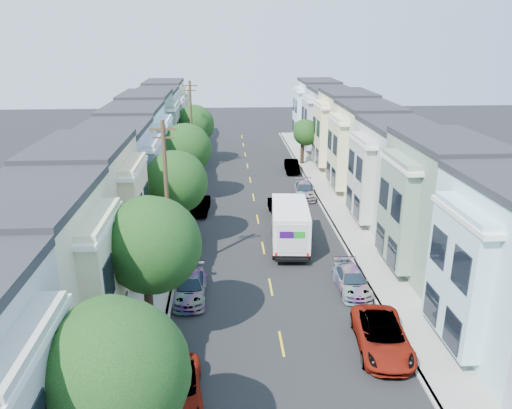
{
  "coord_description": "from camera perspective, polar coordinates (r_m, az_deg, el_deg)",
  "views": [
    {
      "loc": [
        -2.69,
        -27.53,
        14.93
      ],
      "look_at": [
        -0.3,
        9.5,
        2.2
      ],
      "focal_mm": 35.0,
      "sensor_mm": 36.0,
      "label": 1
    }
  ],
  "objects": [
    {
      "name": "curb_left",
      "position": [
        45.17,
        -7.75,
        -0.44
      ],
      "size": [
        0.3,
        70.0,
        0.15
      ],
      "primitive_type": "cube",
      "color": "gray",
      "rests_on": "ground"
    },
    {
      "name": "parked_right_d",
      "position": [
        56.84,
        4.12,
        4.37
      ],
      "size": [
        1.58,
        4.15,
        1.37
      ],
      "primitive_type": "imported",
      "rotation": [
        0.0,
        0.0,
        -0.03
      ],
      "color": "black",
      "rests_on": "ground"
    },
    {
      "name": "tree_a",
      "position": [
        16.94,
        -16.06,
        -18.18
      ],
      "size": [
        4.7,
        4.7,
        7.28
      ],
      "color": "black",
      "rests_on": "ground"
    },
    {
      "name": "parked_right_c",
      "position": [
        48.13,
        5.56,
        1.64
      ],
      "size": [
        2.33,
        4.74,
        1.38
      ],
      "primitive_type": "imported",
      "rotation": [
        0.0,
        0.0,
        -0.09
      ],
      "color": "black",
      "rests_on": "ground"
    },
    {
      "name": "centerline",
      "position": [
        45.15,
        -0.06,
        -0.37
      ],
      "size": [
        0.12,
        70.0,
        0.01
      ],
      "primitive_type": "cube",
      "color": "gold",
      "rests_on": "ground"
    },
    {
      "name": "tree_d",
      "position": [
        46.36,
        -8.12,
        6.28
      ],
      "size": [
        4.7,
        4.7,
        7.29
      ],
      "color": "black",
      "rests_on": "ground"
    },
    {
      "name": "townhouse_row_left",
      "position": [
        45.86,
        -14.11,
        -0.66
      ],
      "size": [
        5.0,
        70.0,
        8.5
      ],
      "primitive_type": "cube",
      "color": "#B9BAB2",
      "rests_on": "ground"
    },
    {
      "name": "parked_left_d",
      "position": [
        43.95,
        -6.37,
        -0.13
      ],
      "size": [
        1.68,
        4.05,
        1.32
      ],
      "primitive_type": "imported",
      "rotation": [
        0.0,
        0.0,
        -0.07
      ],
      "color": "#550919",
      "rests_on": "ground"
    },
    {
      "name": "tree_c",
      "position": [
        36.19,
        -9.27,
        2.5
      ],
      "size": [
        4.56,
        4.56,
        7.14
      ],
      "color": "black",
      "rests_on": "ground"
    },
    {
      "name": "sidewalk_right",
      "position": [
        46.15,
        9.08,
        -0.08
      ],
      "size": [
        2.6,
        70.0,
        0.15
      ],
      "primitive_type": "cube",
      "color": "gray",
      "rests_on": "ground"
    },
    {
      "name": "lead_sedan",
      "position": [
        42.9,
        2.78,
        -0.44
      ],
      "size": [
        1.87,
        4.38,
        1.42
      ],
      "primitive_type": "imported",
      "rotation": [
        0.0,
        0.0,
        0.09
      ],
      "color": "black",
      "rests_on": "ground"
    },
    {
      "name": "parked_right_b",
      "position": [
        31.36,
        10.87,
        -8.55
      ],
      "size": [
        1.8,
        4.26,
        1.28
      ],
      "primitive_type": "imported",
      "rotation": [
        0.0,
        0.0,
        -0.0
      ],
      "color": "#B1ACBD",
      "rests_on": "ground"
    },
    {
      "name": "utility_pole_near",
      "position": [
        31.31,
        -10.12,
        0.43
      ],
      "size": [
        1.6,
        0.26,
        10.0
      ],
      "color": "#42301E",
      "rests_on": "ground"
    },
    {
      "name": "fedex_truck",
      "position": [
        36.49,
        3.9,
        -2.2
      ],
      "size": [
        2.59,
        6.72,
        3.22
      ],
      "rotation": [
        0.0,
        0.0,
        -0.08
      ],
      "color": "silver",
      "rests_on": "ground"
    },
    {
      "name": "curb_right",
      "position": [
        45.89,
        7.5,
        -0.12
      ],
      "size": [
        0.3,
        70.0,
        0.15
      ],
      "primitive_type": "cube",
      "color": "gray",
      "rests_on": "ground"
    },
    {
      "name": "parked_right_a",
      "position": [
        26.26,
        14.2,
        -14.42
      ],
      "size": [
        2.97,
        5.58,
        1.49
      ],
      "primitive_type": "imported",
      "rotation": [
        0.0,
        0.0,
        -0.1
      ],
      "color": "slate",
      "rests_on": "ground"
    },
    {
      "name": "parked_left_c",
      "position": [
        30.28,
        -7.53,
        -9.34
      ],
      "size": [
        1.89,
        4.47,
        1.34
      ],
      "primitive_type": "imported",
      "rotation": [
        0.0,
        0.0,
        0.0
      ],
      "color": "#A5A6A8",
      "rests_on": "ground"
    },
    {
      "name": "tree_e",
      "position": [
        60.27,
        -7.16,
        9.02
      ],
      "size": [
        4.7,
        4.7,
        7.07
      ],
      "color": "black",
      "rests_on": "ground"
    },
    {
      "name": "townhouse_row_right",
      "position": [
        47.15,
        13.59,
        -0.07
      ],
      "size": [
        5.0,
        70.0,
        8.5
      ],
      "primitive_type": "cube",
      "color": "#B9BAB2",
      "rests_on": "ground"
    },
    {
      "name": "parked_left_b",
      "position": [
        22.82,
        -8.97,
        -20.15
      ],
      "size": [
        2.44,
        4.66,
        1.25
      ],
      "primitive_type": "imported",
      "rotation": [
        0.0,
        0.0,
        0.08
      ],
      "color": "black",
      "rests_on": "ground"
    },
    {
      "name": "tree_far_r",
      "position": [
        59.82,
        5.65,
        8.13
      ],
      "size": [
        3.1,
        3.1,
        5.4
      ],
      "color": "black",
      "rests_on": "ground"
    },
    {
      "name": "utility_pole_far",
      "position": [
        56.5,
        -7.38,
        8.82
      ],
      "size": [
        1.6,
        0.26,
        10.0
      ],
      "color": "#42301E",
      "rests_on": "ground"
    },
    {
      "name": "tree_b",
      "position": [
        24.37,
        -11.94,
        -4.61
      ],
      "size": [
        4.7,
        4.7,
        7.74
      ],
      "color": "black",
      "rests_on": "ground"
    },
    {
      "name": "ground",
      "position": [
        31.43,
        1.69,
        -9.43
      ],
      "size": [
        160.0,
        160.0,
        0.0
      ],
      "primitive_type": "plane",
      "color": "black",
      "rests_on": "ground"
    },
    {
      "name": "road_slab",
      "position": [
        45.15,
        -0.06,
        -0.36
      ],
      "size": [
        12.0,
        70.0,
        0.02
      ],
      "primitive_type": "cube",
      "color": "black",
      "rests_on": "ground"
    },
    {
      "name": "sidewalk_left",
      "position": [
        45.29,
        -9.39,
        -0.47
      ],
      "size": [
        2.6,
        70.0,
        0.15
      ],
      "primitive_type": "cube",
      "color": "gray",
      "rests_on": "ground"
    }
  ]
}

